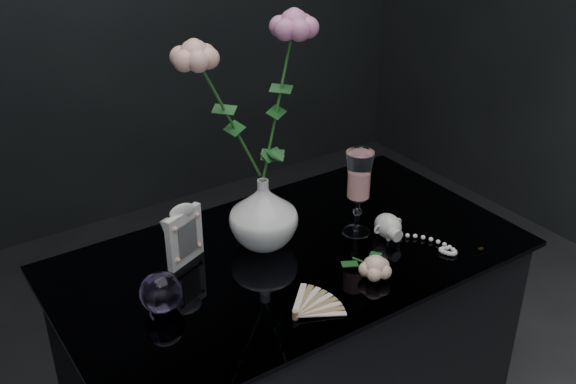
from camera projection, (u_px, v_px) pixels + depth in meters
table at (291, 380)px, 1.70m from camera, size 1.05×0.58×0.76m
vase at (263, 213)px, 1.53m from camera, size 0.18×0.18×0.16m
wine_glass at (358, 194)px, 1.55m from camera, size 0.08×0.08×0.21m
picture_frame at (184, 233)px, 1.46m from camera, size 0.13×0.12×0.15m
paperweight at (161, 292)px, 1.33m from camera, size 0.11×0.11×0.08m
paper_fan at (295, 314)px, 1.31m from camera, size 0.21×0.17×0.02m
loose_rose at (376, 267)px, 1.43m from camera, size 0.14×0.17×0.05m
pearl_jar at (388, 225)px, 1.58m from camera, size 0.21×0.22×0.06m
roses at (254, 95)px, 1.39m from camera, size 0.32×0.12×0.41m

